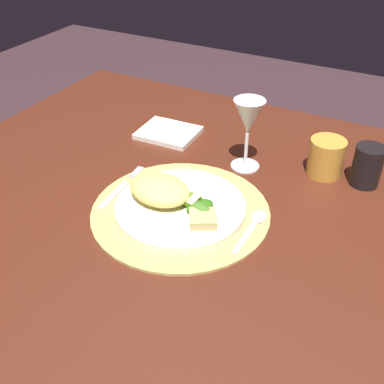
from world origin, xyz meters
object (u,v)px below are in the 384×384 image
at_px(spoon, 255,223).
at_px(napkin, 168,133).
at_px(fork, 120,189).
at_px(dinner_plate, 180,207).
at_px(dining_table, 217,261).
at_px(dark_tumbler, 367,166).
at_px(wine_glass, 248,120).
at_px(amber_tumbler, 326,157).

bearing_deg(spoon, napkin, 143.97).
bearing_deg(fork, dinner_plate, -0.94).
height_order(dinner_plate, spoon, dinner_plate).
xyz_separation_m(dining_table, spoon, (0.08, -0.00, 0.14)).
distance_m(napkin, dark_tumbler, 0.50).
relative_size(fork, wine_glass, 1.02).
bearing_deg(dining_table, dinner_plate, -155.97).
xyz_separation_m(fork, napkin, (-0.04, 0.27, -0.00)).
height_order(wine_glass, amber_tumbler, wine_glass).
bearing_deg(napkin, wine_glass, -12.09).
xyz_separation_m(dinner_plate, napkin, (-0.19, 0.28, -0.01)).
bearing_deg(fork, dark_tumbler, 31.51).
height_order(fork, spoon, spoon).
xyz_separation_m(spoon, amber_tumbler, (0.07, 0.25, 0.03)).
bearing_deg(dining_table, fork, -172.46).
distance_m(dinner_plate, napkin, 0.34).
height_order(fork, dark_tumbler, dark_tumbler).
height_order(wine_glass, dark_tumbler, wine_glass).
height_order(fork, napkin, napkin).
bearing_deg(amber_tumbler, napkin, -179.13).
xyz_separation_m(dinner_plate, spoon, (0.15, 0.03, -0.00)).
distance_m(dinner_plate, wine_glass, 0.25).
distance_m(dining_table, napkin, 0.38).
relative_size(dinner_plate, amber_tumbler, 3.10).
relative_size(fork, napkin, 1.17).
bearing_deg(dark_tumbler, amber_tumbler, -179.50).
height_order(spoon, napkin, same).
relative_size(dinner_plate, spoon, 1.83).
distance_m(napkin, amber_tumbler, 0.41).
xyz_separation_m(spoon, dark_tumbler, (0.16, 0.25, 0.04)).
bearing_deg(napkin, spoon, -36.03).
bearing_deg(fork, spoon, 5.00).
height_order(dining_table, napkin, napkin).
distance_m(spoon, amber_tumbler, 0.26).
distance_m(amber_tumbler, dark_tumbler, 0.09).
distance_m(dinner_plate, dark_tumbler, 0.42).
relative_size(dinner_plate, fork, 1.55).
height_order(dining_table, spoon, spoon).
bearing_deg(napkin, dining_table, -43.10).
relative_size(dining_table, napkin, 9.59).
bearing_deg(wine_glass, fork, -131.63).
xyz_separation_m(napkin, wine_glass, (0.24, -0.05, 0.12)).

